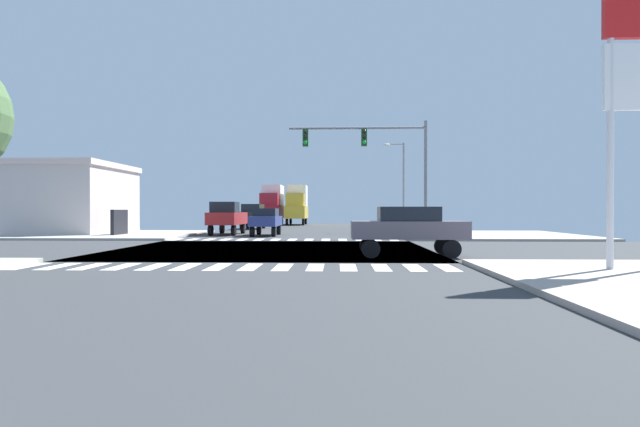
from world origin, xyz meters
The scene contains 15 objects.
ground centered at (0.00, 0.00, -0.03)m, with size 90.00×90.00×0.05m.
sidewalk_corner_ne centered at (13.00, 12.00, 0.07)m, with size 12.00×12.00×0.14m.
sidewalk_corner_nw centered at (-13.00, 12.00, 0.07)m, with size 12.00×12.00×0.14m.
crosswalk_near centered at (-0.25, -7.30, 0.00)m, with size 13.50×2.00×0.01m.
crosswalk_far centered at (-0.25, 7.30, 0.00)m, with size 13.50×2.00×0.01m.
traffic_signal_mast centered at (5.00, 6.79, 5.18)m, with size 8.04×0.55×6.95m.
gas_station_sign centered at (10.95, -8.70, 5.40)m, with size 1.60×0.20×7.81m.
street_lamp centered at (8.11, 18.91, 4.41)m, with size 1.78×0.32×7.29m.
bank_building centered at (-18.84, 13.77, 2.59)m, with size 13.17×8.57×5.17m.
suv_nearside_1 centered at (-5.00, 24.72, 1.39)m, with size 1.96×4.60×2.34m.
box_truck_farside_1 centered at (-2.00, 39.10, 2.56)m, with size 2.40×7.20×4.85m.
sedan_crossing_1 centered at (-2.00, 12.13, 1.12)m, with size 1.80×4.30×1.88m.
sedan_queued_2 centered at (5.61, -3.50, 1.12)m, with size 4.30×1.80×1.88m.
pickup_leading_1 centered at (-5.00, 13.40, 1.29)m, with size 2.00×5.10×2.35m.
box_truck_trailing_2 centered at (-5.00, 38.73, 2.56)m, with size 2.40×7.20×4.85m.
Camera 1 is at (2.91, -22.72, 1.74)m, focal length 28.42 mm.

